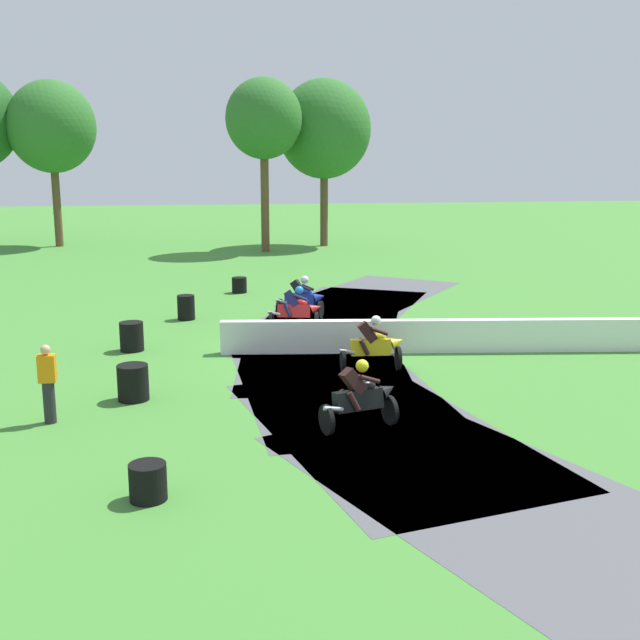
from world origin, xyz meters
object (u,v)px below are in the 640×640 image
(tire_stack_near, at_px, (239,285))
(tire_stack_mid_a, at_px, (186,307))
(tire_stack_extra_a, at_px, (148,482))
(motorcycle_fourth_black, at_px, (361,396))
(track_marshal, at_px, (48,384))
(tire_stack_far, at_px, (133,383))
(motorcycle_chase_red, at_px, (297,309))
(motorcycle_lead_blue, at_px, (302,298))
(motorcycle_trailing_yellow, at_px, (374,345))
(tire_stack_mid_b, at_px, (132,336))

(tire_stack_near, xyz_separation_m, tire_stack_mid_a, (-1.90, -4.71, 0.10))
(tire_stack_near, relative_size, tire_stack_mid_a, 0.75)
(tire_stack_mid_a, relative_size, tire_stack_extra_a, 1.33)
(motorcycle_fourth_black, distance_m, track_marshal, 6.30)
(tire_stack_far, bearing_deg, motorcycle_fourth_black, -27.74)
(tire_stack_near, bearing_deg, tire_stack_extra_a, -96.54)
(tire_stack_mid_a, xyz_separation_m, track_marshal, (-2.45, -9.72, 0.42))
(motorcycle_fourth_black, bearing_deg, tire_stack_far, 152.26)
(motorcycle_chase_red, distance_m, tire_stack_mid_a, 3.94)
(motorcycle_chase_red, relative_size, track_marshal, 1.05)
(track_marshal, bearing_deg, motorcycle_chase_red, 52.95)
(motorcycle_lead_blue, height_order, motorcycle_trailing_yellow, motorcycle_lead_blue)
(tire_stack_extra_a, relative_size, track_marshal, 0.37)
(motorcycle_trailing_yellow, bearing_deg, tire_stack_mid_a, 125.52)
(track_marshal, bearing_deg, tire_stack_mid_b, 79.37)
(tire_stack_mid_b, xyz_separation_m, tire_stack_extra_a, (1.16, -9.73, -0.10))
(motorcycle_fourth_black, relative_size, tire_stack_far, 2.10)
(tire_stack_mid_b, bearing_deg, motorcycle_trailing_yellow, -24.59)
(motorcycle_trailing_yellow, bearing_deg, motorcycle_fourth_black, -104.92)
(motorcycle_chase_red, bearing_deg, motorcycle_lead_blue, 77.81)
(motorcycle_trailing_yellow, distance_m, tire_stack_far, 5.98)
(motorcycle_lead_blue, xyz_separation_m, tire_stack_mid_b, (-5.15, -3.72, -0.26))
(motorcycle_fourth_black, height_order, tire_stack_near, motorcycle_fourth_black)
(motorcycle_fourth_black, distance_m, tire_stack_near, 15.69)
(tire_stack_extra_a, bearing_deg, tire_stack_near, 83.46)
(tire_stack_mid_a, height_order, track_marshal, track_marshal)
(tire_stack_mid_a, distance_m, tire_stack_extra_a, 13.66)
(motorcycle_lead_blue, height_order, tire_stack_extra_a, motorcycle_lead_blue)
(motorcycle_lead_blue, distance_m, track_marshal, 11.37)
(tire_stack_near, bearing_deg, motorcycle_chase_red, -77.17)
(tire_stack_mid_a, bearing_deg, tire_stack_near, 68.07)
(motorcycle_lead_blue, xyz_separation_m, tire_stack_mid_a, (-3.79, 0.21, -0.26))
(motorcycle_chase_red, xyz_separation_m, tire_stack_mid_b, (-4.78, -1.98, -0.23))
(motorcycle_chase_red, relative_size, tire_stack_near, 2.87)
(motorcycle_lead_blue, height_order, motorcycle_chase_red, motorcycle_lead_blue)
(motorcycle_fourth_black, height_order, tire_stack_mid_b, motorcycle_fourth_black)
(tire_stack_mid_b, xyz_separation_m, tire_stack_far, (0.45, -4.49, 0.00))
(tire_stack_mid_b, bearing_deg, tire_stack_mid_a, 70.86)
(tire_stack_mid_b, bearing_deg, tire_stack_near, 69.33)
(tire_stack_far, xyz_separation_m, tire_stack_extra_a, (0.71, -5.24, -0.10))
(tire_stack_mid_b, relative_size, tire_stack_extra_a, 1.33)
(motorcycle_trailing_yellow, distance_m, tire_stack_near, 11.85)
(motorcycle_lead_blue, height_order, motorcycle_fourth_black, motorcycle_lead_blue)
(motorcycle_trailing_yellow, bearing_deg, tire_stack_near, 104.33)
(track_marshal, bearing_deg, motorcycle_fourth_black, -10.54)
(motorcycle_lead_blue, bearing_deg, motorcycle_fourth_black, -90.27)
(tire_stack_mid_a, xyz_separation_m, tire_stack_far, (-0.92, -8.42, 0.00))
(tire_stack_extra_a, bearing_deg, motorcycle_fourth_black, 35.28)
(motorcycle_lead_blue, relative_size, motorcycle_chase_red, 0.99)
(motorcycle_lead_blue, bearing_deg, motorcycle_trailing_yellow, -80.96)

